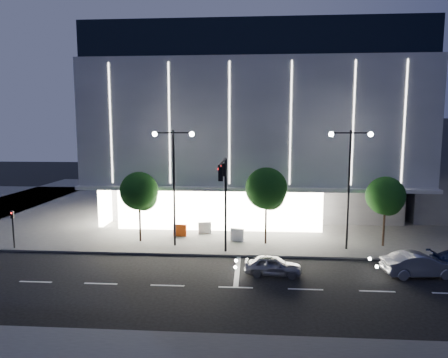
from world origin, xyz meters
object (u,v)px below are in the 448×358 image
Objects in this scene: car_lead at (273,266)px; car_second at (420,265)px; tree_right at (386,198)px; barrier_d at (237,235)px; traffic_mast at (224,189)px; tree_mid at (267,191)px; barrier_c at (180,230)px; barrier_b at (205,228)px; street_lamp_east at (349,172)px; ped_signal_far at (13,225)px; street_lamp_west at (174,171)px; tree_left at (140,193)px.

car_lead is 9.08m from car_second.
barrier_d is at bearing 177.31° from tree_right.
traffic_mast reaches higher than tree_mid.
barrier_b is at bearing 30.54° from barrier_c.
car_lead is at bearing -136.97° from street_lamp_east.
barrier_d is at bearing 24.89° from car_lead.
car_lead is (19.26, -3.86, -1.28)m from ped_signal_far.
ped_signal_far is (-25.00, -1.50, -4.07)m from street_lamp_east.
tree_right is 11.33m from car_lead.
traffic_mast is 6.12m from barrier_d.
barrier_c is at bearing 168.75° from street_lamp_east.
street_lamp_west reaches higher than tree_right.
street_lamp_east is at bearing -41.93° from car_lead.
tree_right is at bearing 18.63° from street_lamp_east.
ped_signal_far is at bearing 76.51° from car_second.
car_lead is at bearing -143.96° from tree_right.
street_lamp_east is 9.92m from barrier_d.
barrier_b and barrier_d have the same top height.
car_lead is (10.23, -6.38, -3.42)m from tree_left.
street_lamp_east is 1.57× the size of tree_left.
street_lamp_east is 1.46× the size of tree_mid.
car_second is at bearing -10.25° from barrier_d.
car_second is at bearing -87.13° from tree_right.
traffic_mast reaches higher than barrier_d.
street_lamp_west is at bearing -18.94° from tree_left.
car_second is 4.06× the size of barrier_d.
barrier_b is at bearing 52.98° from car_second.
tree_right is 11.73m from barrier_d.
tree_left reaches higher than barrier_b.
car_lead is (-8.77, -6.38, -3.27)m from tree_right.
street_lamp_east is 8.18× the size of barrier_d.
ped_signal_far is 2.73× the size of barrier_d.
tree_left is at bearing -146.76° from barrier_c.
traffic_mast reaches higher than barrier_b.
street_lamp_east is at bearing -6.67° from barrier_c.
tree_left is 20.45m from car_second.
street_lamp_east reaches higher than barrier_c.
tree_mid is at bearing 7.10° from car_lead.
tree_left is (-2.97, 1.02, -1.92)m from street_lamp_west.
street_lamp_east reaches higher than barrier_d.
tree_mid is at bearing 180.00° from tree_right.
street_lamp_west is 7.28m from tree_mid.
barrier_d is at bearing 169.34° from street_lamp_east.
street_lamp_west is at bearing -83.68° from barrier_c.
street_lamp_east is at bearing -161.37° from tree_right.
barrier_d is at bearing -7.69° from barrier_c.
barrier_d is at bearing 10.32° from ped_signal_far.
car_lead reaches higher than barrier_d.
street_lamp_west is 2.51× the size of car_lead.
tree_left reaches higher than car_lead.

